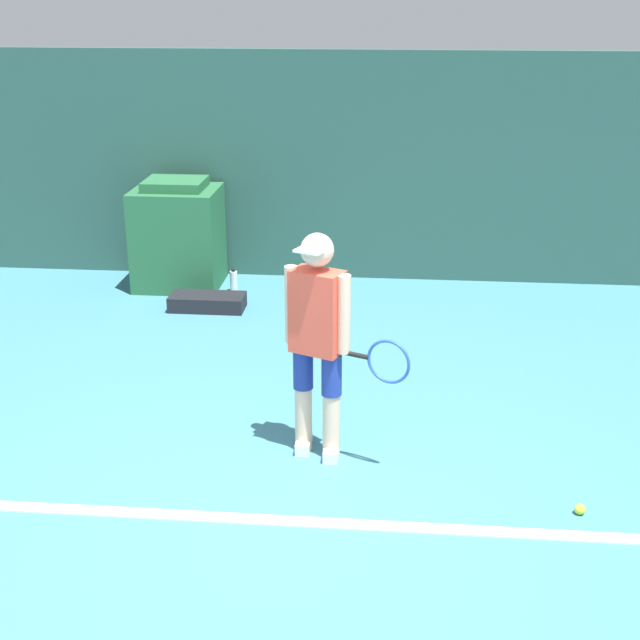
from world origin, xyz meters
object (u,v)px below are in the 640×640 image
object	(u,v)px
tennis_player	(319,337)
water_bottle	(234,281)
covered_chair	(178,235)
equipment_bag	(207,302)
tennis_ball	(580,509)

from	to	relation	value
tennis_player	water_bottle	size ratio (longest dim) A/B	6.35
tennis_player	covered_chair	bearing A→B (deg)	140.83
equipment_bag	tennis_player	bearing A→B (deg)	-63.75
covered_chair	equipment_bag	size ratio (longest dim) A/B	1.55
tennis_ball	covered_chair	size ratio (longest dim) A/B	0.06
tennis_player	equipment_bag	xyz separation A→B (m)	(-1.39, 2.83, -0.80)
water_bottle	covered_chair	bearing A→B (deg)	164.59
equipment_bag	water_bottle	size ratio (longest dim) A/B	3.01
covered_chair	tennis_player	bearing A→B (deg)	-62.58
equipment_bag	water_bottle	bearing A→B (deg)	73.75
tennis_ball	water_bottle	xyz separation A→B (m)	(-2.91, 4.01, 0.08)
tennis_player	covered_chair	distance (m)	4.03
tennis_ball	equipment_bag	bearing A→B (deg)	131.76
tennis_player	covered_chair	world-z (taller)	tennis_player
tennis_ball	covered_chair	bearing A→B (deg)	130.17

